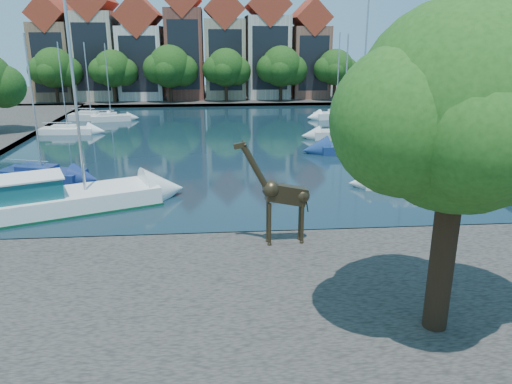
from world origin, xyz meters
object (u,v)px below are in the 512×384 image
plane_tree (464,115)px  giraffe_statue (281,194)px  motorsailer (56,197)px  sailboat_right_a (402,181)px

plane_tree → giraffe_statue: 9.91m
plane_tree → motorsailer: (-16.63, 13.92, -6.70)m
giraffe_statue → plane_tree: bearing=-59.4°
sailboat_right_a → motorsailer: bearing=-172.5°
motorsailer → sailboat_right_a: bearing=7.5°
giraffe_statue → motorsailer: 13.93m
giraffe_statue → motorsailer: bearing=152.2°
plane_tree → sailboat_right_a: plane_tree is taller
plane_tree → giraffe_statue: bearing=120.6°
plane_tree → giraffe_statue: (-4.43, 7.48, -4.75)m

